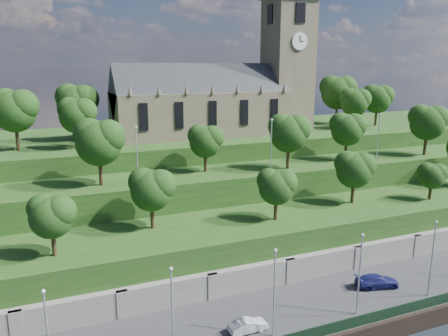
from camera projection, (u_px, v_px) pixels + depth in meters
name	position (u px, v px, depth m)	size (l,w,h in m)	color
promenade	(350.00, 303.00, 50.30)	(160.00, 12.00, 2.00)	#2D2D30
quay_wall	(388.00, 330.00, 44.82)	(160.00, 0.50, 2.20)	black
fence	(384.00, 314.00, 45.06)	(160.00, 0.10, 1.20)	black
retaining_wall	(321.00, 269.00, 55.34)	(160.00, 2.10, 5.00)	slate
embankment_lower	(296.00, 241.00, 60.43)	(160.00, 12.00, 8.00)	#1E3E14
embankment_upper	(261.00, 204.00, 69.89)	(160.00, 10.00, 12.00)	#1E3E14
hilltop	(214.00, 167.00, 88.48)	(160.00, 32.00, 15.00)	#1E3E14
church	(225.00, 94.00, 81.70)	(38.60, 12.35, 27.60)	brown
trees_lower	(320.00, 174.00, 60.17)	(70.02, 9.05, 8.32)	black
trees_upper	(290.00, 131.00, 67.82)	(62.86, 8.40, 9.00)	black
trees_hilltop	(232.00, 100.00, 81.73)	(76.76, 16.21, 10.60)	black
lamp_posts_promenade	(360.00, 269.00, 44.99)	(60.36, 0.36, 9.10)	#B2B2B7
lamp_posts_upper	(271.00, 142.00, 64.75)	(40.36, 0.36, 8.05)	#B2B2B7
car_middle	(248.00, 325.00, 43.01)	(1.39, 3.99, 1.31)	#B8B9BD
car_right	(377.00, 281.00, 51.69)	(2.10, 5.17, 1.50)	navy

